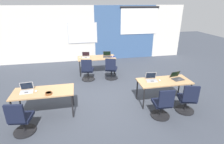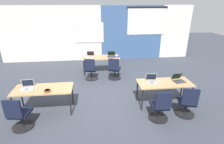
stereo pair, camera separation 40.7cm
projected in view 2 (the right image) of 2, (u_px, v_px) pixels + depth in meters
The scene contains 21 objects.
ground_plane at pixel (105, 97), 5.83m from camera, with size 24.00×24.00×0.00m.
back_wall_assembly at pixel (100, 33), 9.18m from camera, with size 10.00×0.27×2.80m.
desk_near_left at pixel (43, 90), 4.85m from camera, with size 1.60×0.70×0.72m.
desk_near_right at pixel (164, 84), 5.21m from camera, with size 1.60×0.70×0.72m.
desk_far_center at pixel (101, 58), 7.61m from camera, with size 1.60×0.70×0.72m.
laptop_far_left at pixel (90, 56), 7.62m from camera, with size 0.36×0.34×0.23m.
mouse_far_left at pixel (85, 57), 7.59m from camera, with size 0.06×0.10×0.03m.
chair_far_left at pixel (91, 71), 7.00m from camera, with size 0.52×0.58×0.92m.
laptop_near_right_end at pixel (178, 80), 5.26m from camera, with size 0.38×0.37×0.22m.
chair_near_right_end at pixel (187, 104), 4.73m from camera, with size 0.55×0.60×0.92m.
laptop_near_right_inner at pixel (152, 80), 5.22m from camera, with size 0.36×0.33×0.23m.
mouse_near_right_inner at pixel (160, 82), 5.19m from camera, with size 0.07×0.11×0.03m.
chair_near_right_inner at pixel (160, 108), 4.55m from camera, with size 0.52×0.55×0.92m.
laptop_far_right at pixel (111, 55), 7.63m from camera, with size 0.38×0.36×0.22m.
mousepad_far_right at pixel (117, 57), 7.61m from camera, with size 0.22×0.19×0.00m.
mouse_far_right at pixel (117, 56), 7.61m from camera, with size 0.06×0.10×0.03m.
chair_far_right at pixel (114, 70), 7.05m from camera, with size 0.56×0.61×0.92m.
laptop_near_left_end at pixel (27, 87), 4.83m from camera, with size 0.35×0.30×0.23m.
mouse_near_left_end at pixel (36, 88), 4.81m from camera, with size 0.06×0.10×0.03m.
chair_near_left_end at pixel (19, 116), 4.22m from camera, with size 0.52×0.56×0.92m.
snack_bowl at pixel (47, 91), 4.63m from camera, with size 0.18×0.18×0.06m.
Camera 2 is at (-0.34, -5.10, 2.94)m, focal length 28.03 mm.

